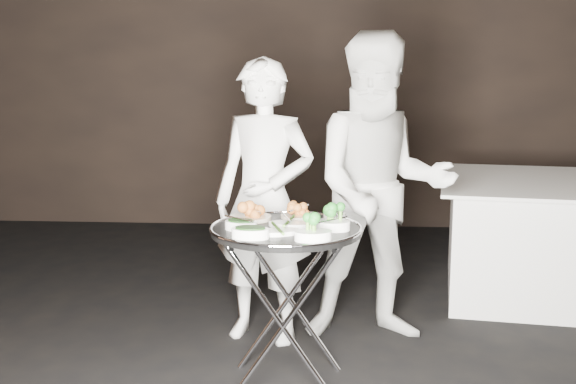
# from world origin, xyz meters

# --- Properties ---
(wall_back) EXTENTS (6.00, 0.05, 3.00)m
(wall_back) POSITION_xyz_m (0.00, 3.52, 1.50)
(wall_back) COLOR black
(wall_back) RESTS_ON floor
(tray_stand) EXTENTS (0.54, 0.46, 0.79)m
(tray_stand) POSITION_xyz_m (0.19, -0.04, 0.44)
(tray_stand) COLOR silver
(tray_stand) RESTS_ON floor
(serving_tray) EXTENTS (0.73, 0.73, 0.04)m
(serving_tray) POSITION_xyz_m (0.19, -0.04, 0.80)
(serving_tray) COLOR black
(serving_tray) RESTS_ON tray_stand
(potato_plate_a) EXTENTS (0.21, 0.21, 0.08)m
(potato_plate_a) POSITION_xyz_m (0.00, 0.12, 0.84)
(potato_plate_a) COLOR beige
(potato_plate_a) RESTS_ON serving_tray
(potato_plate_b) EXTENTS (0.18, 0.18, 0.06)m
(potato_plate_b) POSITION_xyz_m (0.24, 0.18, 0.83)
(potato_plate_b) COLOR beige
(potato_plate_b) RESTS_ON serving_tray
(greens_bowl) EXTENTS (0.11, 0.11, 0.06)m
(greens_bowl) POSITION_xyz_m (0.42, 0.10, 0.83)
(greens_bowl) COLOR white
(greens_bowl) RESTS_ON serving_tray
(asparagus_plate_a) EXTENTS (0.21, 0.14, 0.04)m
(asparagus_plate_a) POSITION_xyz_m (0.21, -0.02, 0.82)
(asparagus_plate_a) COLOR white
(asparagus_plate_a) RESTS_ON serving_tray
(asparagus_plate_b) EXTENTS (0.22, 0.16, 0.04)m
(asparagus_plate_b) POSITION_xyz_m (0.16, -0.18, 0.82)
(asparagus_plate_b) COLOR white
(asparagus_plate_b) RESTS_ON serving_tray
(spinach_bowl_a) EXTENTS (0.18, 0.15, 0.06)m
(spinach_bowl_a) POSITION_xyz_m (-0.01, -0.11, 0.84)
(spinach_bowl_a) COLOR white
(spinach_bowl_a) RESTS_ON serving_tray
(spinach_bowl_b) EXTENTS (0.17, 0.12, 0.07)m
(spinach_bowl_b) POSITION_xyz_m (0.05, -0.26, 0.84)
(spinach_bowl_b) COLOR white
(spinach_bowl_b) RESTS_ON serving_tray
(broccoli_bowl_a) EXTENTS (0.18, 0.13, 0.07)m
(broccoli_bowl_a) POSITION_xyz_m (0.41, -0.08, 0.84)
(broccoli_bowl_a) COLOR white
(broccoli_bowl_a) RESTS_ON serving_tray
(broccoli_bowl_b) EXTENTS (0.19, 0.16, 0.07)m
(broccoli_bowl_b) POSITION_xyz_m (0.33, -0.28, 0.84)
(broccoli_bowl_b) COLOR white
(broccoli_bowl_b) RESTS_ON serving_tray
(serving_utensils) EXTENTS (0.59, 0.42, 0.01)m
(serving_utensils) POSITION_xyz_m (0.21, 0.03, 0.86)
(serving_utensils) COLOR silver
(serving_utensils) RESTS_ON serving_tray
(waiter_left) EXTENTS (0.67, 0.53, 1.61)m
(waiter_left) POSITION_xyz_m (0.03, 0.60, 0.80)
(waiter_left) COLOR silver
(waiter_left) RESTS_ON floor
(waiter_right) EXTENTS (0.91, 0.74, 1.75)m
(waiter_right) POSITION_xyz_m (0.68, 0.65, 0.87)
(waiter_right) COLOR silver
(waiter_right) RESTS_ON floor
(dining_table) EXTENTS (1.39, 1.39, 0.79)m
(dining_table) POSITION_xyz_m (1.84, 1.50, 0.40)
(dining_table) COLOR white
(dining_table) RESTS_ON floor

